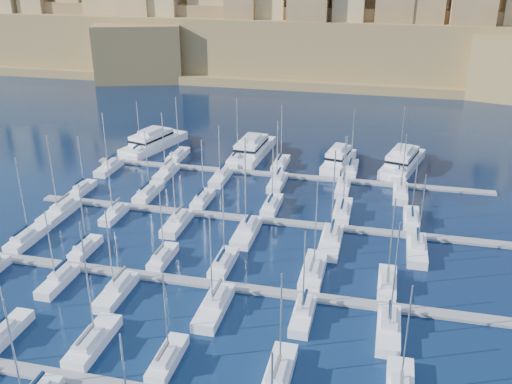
% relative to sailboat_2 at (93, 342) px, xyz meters
% --- Properties ---
extents(ground, '(600.00, 600.00, 0.00)m').
position_rel_sailboat_2_xyz_m(ground, '(11.77, 28.25, -0.77)').
color(ground, black).
rests_on(ground, ground).
extents(pontoon_mid_near, '(84.00, 2.00, 0.40)m').
position_rel_sailboat_2_xyz_m(pontoon_mid_near, '(11.77, 16.25, -0.57)').
color(pontoon_mid_near, slate).
rests_on(pontoon_mid_near, ground).
extents(pontoon_mid_far, '(84.00, 2.00, 0.40)m').
position_rel_sailboat_2_xyz_m(pontoon_mid_far, '(11.77, 38.25, -0.57)').
color(pontoon_mid_far, slate).
rests_on(pontoon_mid_far, ground).
extents(pontoon_far, '(84.00, 2.00, 0.40)m').
position_rel_sailboat_2_xyz_m(pontoon_far, '(11.77, 60.25, -0.57)').
color(pontoon_far, slate).
rests_on(pontoon_far, ground).
extents(sailboat_1, '(2.49, 8.31, 12.16)m').
position_rel_sailboat_2_xyz_m(sailboat_1, '(-11.31, -0.71, -0.05)').
color(sailboat_1, white).
rests_on(sailboat_1, ground).
extents(sailboat_2, '(2.92, 9.75, 16.64)m').
position_rel_sailboat_2_xyz_m(sailboat_2, '(0.00, 0.00, 0.00)').
color(sailboat_2, white).
rests_on(sailboat_2, ground).
extents(sailboat_3, '(2.41, 8.04, 11.95)m').
position_rel_sailboat_2_xyz_m(sailboat_3, '(9.77, -0.84, -0.05)').
color(sailboat_3, white).
rests_on(sailboat_3, ground).
extents(sailboat_4, '(2.75, 9.15, 13.44)m').
position_rel_sailboat_2_xyz_m(sailboat_4, '(22.66, -0.29, -0.03)').
color(sailboat_4, white).
rests_on(sailboat_4, ground).
extents(sailboat_12, '(2.73, 9.11, 14.67)m').
position_rel_sailboat_2_xyz_m(sailboat_12, '(-23.31, 21.68, -0.02)').
color(sailboat_12, white).
rests_on(sailboat_12, ground).
extents(sailboat_13, '(2.24, 7.46, 11.67)m').
position_rel_sailboat_2_xyz_m(sailboat_13, '(-12.45, 20.88, -0.06)').
color(sailboat_13, white).
rests_on(sailboat_13, ground).
extents(sailboat_14, '(2.32, 7.75, 12.86)m').
position_rel_sailboat_2_xyz_m(sailboat_14, '(0.44, 21.02, -0.05)').
color(sailboat_14, white).
rests_on(sailboat_14, ground).
extents(sailboat_15, '(2.57, 8.58, 13.85)m').
position_rel_sailboat_2_xyz_m(sailboat_15, '(9.94, 21.43, -0.03)').
color(sailboat_15, white).
rests_on(sailboat_15, ground).
extents(sailboat_16, '(3.10, 10.33, 14.95)m').
position_rel_sailboat_2_xyz_m(sailboat_16, '(23.30, 22.29, -0.01)').
color(sailboat_16, white).
rests_on(sailboat_16, ground).
extents(sailboat_17, '(2.53, 8.44, 13.86)m').
position_rel_sailboat_2_xyz_m(sailboat_17, '(33.84, 21.36, -0.03)').
color(sailboat_17, white).
rests_on(sailboat_17, ground).
extents(sailboat_19, '(2.43, 8.11, 12.08)m').
position_rel_sailboat_2_xyz_m(sailboat_19, '(-11.42, 11.30, -0.05)').
color(sailboat_19, white).
rests_on(sailboat_19, ground).
extents(sailboat_20, '(2.76, 9.20, 13.38)m').
position_rel_sailboat_2_xyz_m(sailboat_20, '(-2.18, 10.76, -0.03)').
color(sailboat_20, white).
rests_on(sailboat_20, ground).
extents(sailboat_21, '(3.04, 10.12, 14.44)m').
position_rel_sailboat_2_xyz_m(sailboat_21, '(11.92, 10.31, -0.01)').
color(sailboat_21, white).
rests_on(sailboat_21, ground).
extents(sailboat_22, '(2.49, 8.31, 13.25)m').
position_rel_sailboat_2_xyz_m(sailboat_22, '(23.53, 11.20, -0.04)').
color(sailboat_22, white).
rests_on(sailboat_22, ground).
extents(sailboat_23, '(2.85, 9.51, 15.93)m').
position_rel_sailboat_2_xyz_m(sailboat_23, '(34.26, 10.61, -0.01)').
color(sailboat_23, white).
rests_on(sailboat_23, ground).
extents(sailboat_24, '(2.21, 7.38, 11.57)m').
position_rel_sailboat_2_xyz_m(sailboat_24, '(-24.99, 42.83, -0.06)').
color(sailboat_24, white).
rests_on(sailboat_24, ground).
extents(sailboat_25, '(2.79, 9.30, 13.26)m').
position_rel_sailboat_2_xyz_m(sailboat_25, '(-11.69, 43.78, -0.03)').
color(sailboat_25, white).
rests_on(sailboat_25, ground).
extents(sailboat_26, '(2.49, 8.29, 12.49)m').
position_rel_sailboat_2_xyz_m(sailboat_26, '(-0.50, 43.28, -0.05)').
color(sailboat_26, white).
rests_on(sailboat_26, ground).
extents(sailboat_27, '(2.62, 8.74, 13.43)m').
position_rel_sailboat_2_xyz_m(sailboat_27, '(12.67, 43.51, -0.04)').
color(sailboat_27, white).
rests_on(sailboat_27, ground).
extents(sailboat_28, '(2.91, 9.69, 14.86)m').
position_rel_sailboat_2_xyz_m(sailboat_28, '(25.50, 43.97, -0.02)').
color(sailboat_28, white).
rests_on(sailboat_28, ground).
extents(sailboat_29, '(2.63, 8.76, 12.54)m').
position_rel_sailboat_2_xyz_m(sailboat_29, '(37.44, 43.51, -0.04)').
color(sailboat_29, white).
rests_on(sailboat_29, ground).
extents(sailboat_30, '(3.12, 10.40, 15.52)m').
position_rel_sailboat_2_xyz_m(sailboat_30, '(-23.59, 32.17, -0.00)').
color(sailboat_30, white).
rests_on(sailboat_30, ground).
extents(sailboat_31, '(2.30, 7.68, 12.25)m').
position_rel_sailboat_2_xyz_m(sailboat_31, '(-13.70, 33.51, -0.05)').
color(sailboat_31, white).
rests_on(sailboat_31, ground).
extents(sailboat_32, '(2.82, 9.39, 14.15)m').
position_rel_sailboat_2_xyz_m(sailboat_32, '(-1.61, 32.67, -0.02)').
color(sailboat_32, white).
rests_on(sailboat_32, ground).
extents(sailboat_33, '(3.11, 10.37, 17.43)m').
position_rel_sailboat_2_xyz_m(sailboat_33, '(10.81, 32.18, 0.01)').
color(sailboat_33, white).
rests_on(sailboat_33, ground).
extents(sailboat_34, '(3.25, 10.83, 16.70)m').
position_rel_sailboat_2_xyz_m(sailboat_34, '(24.76, 31.96, 0.01)').
color(sailboat_34, white).
rests_on(sailboat_34, ground).
extents(sailboat_35, '(2.99, 9.96, 13.82)m').
position_rel_sailboat_2_xyz_m(sailboat_35, '(38.12, 32.39, -0.02)').
color(sailboat_35, white).
rests_on(sailboat_35, ground).
extents(sailboat_36, '(2.60, 8.68, 12.86)m').
position_rel_sailboat_2_xyz_m(sailboat_36, '(-23.12, 65.47, -0.04)').
color(sailboat_36, white).
rests_on(sailboat_36, ground).
extents(sailboat_37, '(2.69, 8.98, 14.41)m').
position_rel_sailboat_2_xyz_m(sailboat_37, '(-13.79, 65.62, -0.03)').
color(sailboat_37, white).
rests_on(sailboat_37, ground).
extents(sailboat_38, '(3.01, 10.05, 14.75)m').
position_rel_sailboat_2_xyz_m(sailboat_38, '(-0.02, 66.15, -0.01)').
color(sailboat_38, white).
rests_on(sailboat_38, ground).
extents(sailboat_39, '(2.70, 9.01, 13.95)m').
position_rel_sailboat_2_xyz_m(sailboat_39, '(9.99, 65.64, -0.03)').
color(sailboat_39, white).
rests_on(sailboat_39, ground).
extents(sailboat_40, '(2.88, 9.59, 13.93)m').
position_rel_sailboat_2_xyz_m(sailboat_40, '(25.13, 65.92, -0.02)').
color(sailboat_40, white).
rests_on(sailboat_40, ground).
extents(sailboat_41, '(3.06, 10.19, 14.96)m').
position_rel_sailboat_2_xyz_m(sailboat_41, '(35.14, 66.22, -0.01)').
color(sailboat_41, white).
rests_on(sailboat_41, ground).
extents(sailboat_42, '(2.71, 9.03, 13.23)m').
position_rel_sailboat_2_xyz_m(sailboat_42, '(-25.41, 54.84, -0.04)').
color(sailboat_42, white).
rests_on(sailboat_42, ground).
extents(sailboat_43, '(2.68, 8.95, 14.06)m').
position_rel_sailboat_2_xyz_m(sailboat_43, '(-12.33, 54.88, -0.03)').
color(sailboat_43, white).
rests_on(sailboat_43, ground).
extents(sailboat_44, '(2.69, 8.98, 12.27)m').
position_rel_sailboat_2_xyz_m(sailboat_44, '(-0.42, 54.87, -0.04)').
color(sailboat_44, white).
rests_on(sailboat_44, ground).
extents(sailboat_45, '(2.71, 9.03, 13.93)m').
position_rel_sailboat_2_xyz_m(sailboat_45, '(11.45, 54.85, -0.03)').
color(sailboat_45, white).
rests_on(sailboat_45, ground).
extents(sailboat_46, '(2.58, 8.59, 11.77)m').
position_rel_sailboat_2_xyz_m(sailboat_46, '(24.58, 55.06, -0.05)').
color(sailboat_46, white).
rests_on(sailboat_46, ground).
extents(sailboat_47, '(2.70, 8.99, 13.02)m').
position_rel_sailboat_2_xyz_m(sailboat_47, '(35.58, 54.87, -0.04)').
color(sailboat_47, white).
rests_on(sailboat_47, ground).
extents(motor_yacht_a, '(10.77, 20.28, 5.25)m').
position_rel_sailboat_2_xyz_m(motor_yacht_a, '(-22.06, 71.09, 0.95)').
color(motor_yacht_a, white).
rests_on(motor_yacht_a, ground).
extents(motor_yacht_b, '(7.07, 19.92, 5.25)m').
position_rel_sailboat_2_xyz_m(motor_yacht_b, '(2.25, 71.16, 0.95)').
color(motor_yacht_b, white).
rests_on(motor_yacht_b, ground).
extents(motor_yacht_c, '(6.70, 14.99, 5.25)m').
position_rel_sailboat_2_xyz_m(motor_yacht_c, '(22.26, 68.70, 0.95)').
color(motor_yacht_c, white).
rests_on(motor_yacht_c, ground).
extents(motor_yacht_d, '(10.11, 19.57, 5.25)m').
position_rel_sailboat_2_xyz_m(motor_yacht_d, '(35.87, 70.77, 0.95)').
color(motor_yacht_d, white).
rests_on(motor_yacht_d, ground).
extents(fortified_city, '(460.00, 108.95, 59.52)m').
position_rel_sailboat_2_xyz_m(fortified_city, '(11.58, 183.51, 13.97)').
color(fortified_city, brown).
rests_on(fortified_city, ground).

